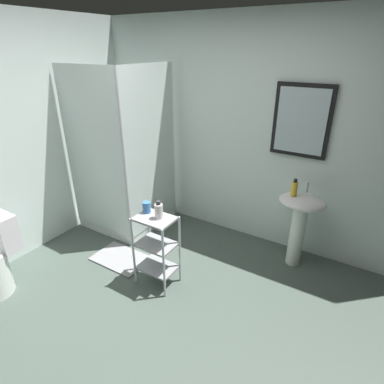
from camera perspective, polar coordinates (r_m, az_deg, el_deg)
name	(u,v)px	position (r m, az deg, el deg)	size (l,w,h in m)	color
ground_plane	(144,326)	(2.94, -8.75, -22.91)	(4.20, 4.20, 0.02)	#45524A
wall_back	(242,134)	(3.67, 9.00, 10.45)	(4.20, 0.14, 2.50)	silver
shower_stall	(127,193)	(4.06, -11.76, -0.20)	(0.92, 0.92, 2.00)	white
pedestal_sink	(300,216)	(3.39, 19.03, -4.21)	(0.46, 0.37, 0.81)	white
sink_faucet	(307,187)	(3.38, 20.19, 0.81)	(0.03, 0.03, 0.10)	silver
storage_cart	(156,245)	(3.04, -6.51, -9.64)	(0.38, 0.28, 0.74)	silver
hand_soap_bottle	(294,188)	(3.24, 18.13, 0.64)	(0.06, 0.06, 0.18)	gold
lotion_bottle_white	(159,211)	(2.84, -6.08, -3.42)	(0.07, 0.07, 0.17)	white
rinse_cup	(147,207)	(2.96, -8.26, -2.78)	(0.08, 0.08, 0.11)	#3870B2
bath_mat	(121,258)	(3.66, -12.84, -11.69)	(0.60, 0.40, 0.02)	gray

